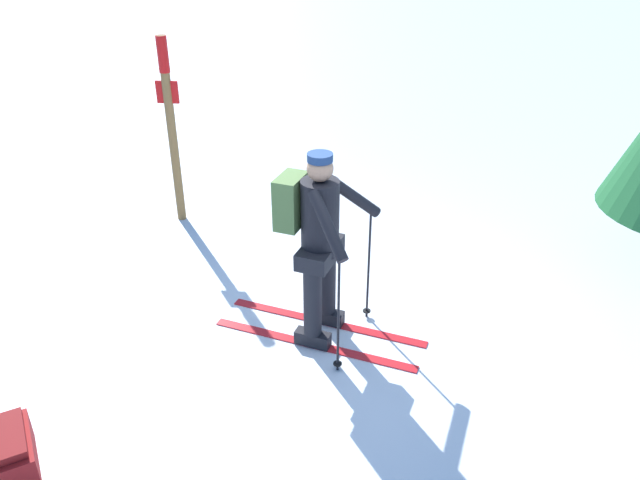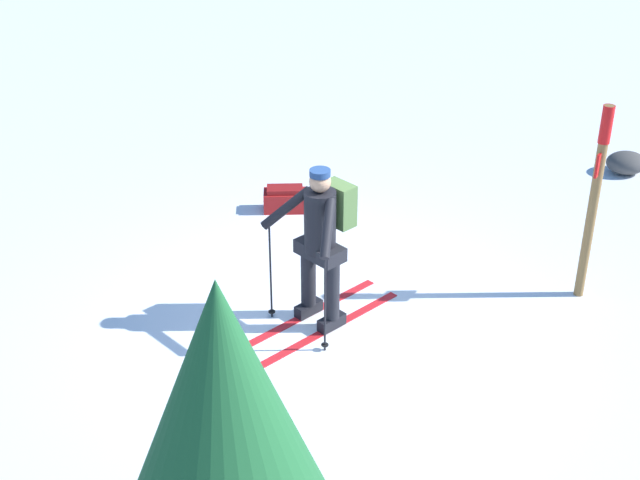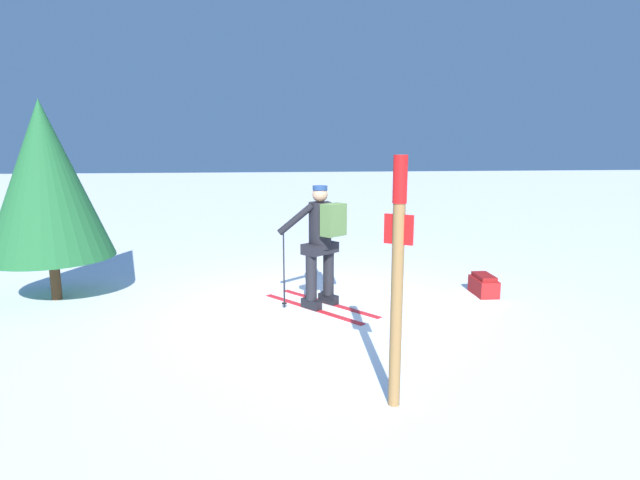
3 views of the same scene
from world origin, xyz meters
name	(u,v)px [view 1 (image 1 of 3)]	position (x,y,z in m)	size (l,w,h in m)	color
ground_plane	(322,332)	(0.00, 0.00, 0.00)	(80.00, 80.00, 0.00)	white
skier	(317,238)	(-0.01, -0.04, 0.94)	(1.69, 1.45, 1.65)	red
dropped_backpack	(11,452)	(0.23, -2.50, 0.15)	(0.53, 0.31, 0.31)	maroon
trail_marker	(170,118)	(-2.73, -0.28, 1.22)	(0.16, 0.21, 2.09)	olive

